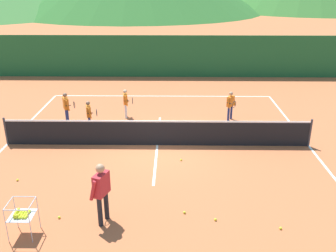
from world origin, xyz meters
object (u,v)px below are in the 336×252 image
(tennis_net, at_px, (157,133))
(tennis_ball_6, at_px, (281,228))
(ball_cart, at_px, (21,214))
(tennis_ball_1, at_px, (215,219))
(instructor, at_px, (101,188))
(student_0, at_px, (66,105))
(student_1, at_px, (89,113))
(tennis_ball_0, at_px, (59,217))
(tennis_ball_8, at_px, (17,180))
(tennis_ball_2, at_px, (184,212))
(student_2, at_px, (126,101))
(student_3, at_px, (231,103))
(tennis_ball_7, at_px, (181,160))

(tennis_net, distance_m, tennis_ball_6, 5.90)
(ball_cart, bearing_deg, tennis_ball_1, 7.56)
(ball_cart, height_order, tennis_ball_6, ball_cart)
(instructor, distance_m, ball_cart, 1.95)
(student_0, distance_m, student_1, 1.32)
(student_0, height_order, tennis_ball_0, student_0)
(instructor, relative_size, tennis_ball_8, 24.23)
(tennis_ball_0, distance_m, tennis_ball_2, 3.25)
(student_1, xyz_separation_m, student_2, (1.28, 1.54, 0.02))
(tennis_net, relative_size, ball_cart, 12.47)
(instructor, xyz_separation_m, tennis_ball_0, (-1.18, 0.11, -0.95))
(instructor, relative_size, tennis_ball_2, 24.23)
(student_3, relative_size, tennis_ball_8, 18.69)
(tennis_ball_8, bearing_deg, tennis_net, 32.50)
(student_2, xyz_separation_m, tennis_ball_2, (2.38, -7.19, -0.73))
(student_1, xyz_separation_m, student_3, (5.82, 1.29, 0.01))
(tennis_net, distance_m, student_3, 4.06)
(instructor, height_order, student_0, instructor)
(tennis_net, distance_m, instructor, 4.81)
(tennis_ball_1, distance_m, tennis_ball_2, 0.84)
(tennis_ball_6, bearing_deg, tennis_ball_7, 123.19)
(ball_cart, bearing_deg, tennis_net, 59.95)
(tennis_ball_2, bearing_deg, ball_cart, -166.71)
(tennis_ball_2, bearing_deg, tennis_ball_7, 90.57)
(student_0, distance_m, tennis_ball_6, 10.02)
(tennis_net, relative_size, tennis_ball_6, 164.91)
(tennis_ball_1, bearing_deg, student_2, 112.91)
(student_1, bearing_deg, tennis_ball_6, -46.20)
(student_3, bearing_deg, tennis_ball_1, -100.75)
(instructor, distance_m, student_2, 7.57)
(student_2, height_order, ball_cart, student_2)
(student_3, height_order, tennis_ball_6, student_3)
(student_2, bearing_deg, tennis_net, -62.99)
(student_2, xyz_separation_m, tennis_ball_7, (2.35, -4.16, -0.73))
(student_3, bearing_deg, tennis_net, -138.84)
(ball_cart, bearing_deg, student_3, 52.39)
(tennis_net, height_order, student_3, student_3)
(tennis_ball_8, bearing_deg, instructor, -33.52)
(student_0, distance_m, tennis_ball_7, 5.86)
(tennis_ball_6, xyz_separation_m, tennis_ball_8, (-7.42, 2.24, 0.00))
(student_0, relative_size, tennis_ball_2, 20.10)
(tennis_net, xyz_separation_m, tennis_ball_2, (0.89, -4.27, -0.47))
(student_0, height_order, student_2, student_0)
(student_1, bearing_deg, tennis_ball_8, -109.12)
(tennis_ball_2, bearing_deg, student_1, 122.96)
(student_1, height_order, student_3, student_3)
(student_0, bearing_deg, instructor, -68.21)
(student_0, relative_size, student_3, 1.08)
(tennis_net, xyz_separation_m, tennis_ball_6, (3.25, -4.90, -0.47))
(tennis_net, height_order, ball_cart, tennis_net)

